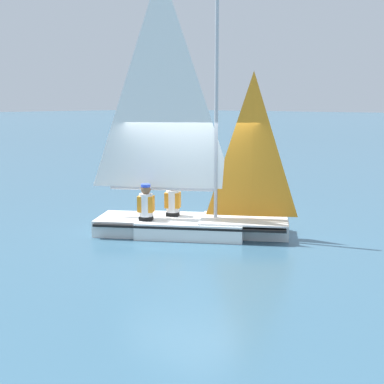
# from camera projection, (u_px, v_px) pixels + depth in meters

# --- Properties ---
(ground_plane) EXTENTS (260.00, 260.00, 0.00)m
(ground_plane) POSITION_uv_depth(u_px,v_px,m) (192.00, 234.00, 12.01)
(ground_plane) COLOR #38607A
(sailboat_main) EXTENTS (3.47, 4.28, 5.87)m
(sailboat_main) POSITION_uv_depth(u_px,v_px,m) (189.00, 194.00, 11.87)
(sailboat_main) COLOR white
(sailboat_main) RESTS_ON ground_plane
(sailor_helm) EXTENTS (0.41, 0.43, 1.16)m
(sailor_helm) POSITION_uv_depth(u_px,v_px,m) (173.00, 205.00, 12.19)
(sailor_helm) COLOR black
(sailor_helm) RESTS_ON ground_plane
(sailor_crew) EXTENTS (0.41, 0.43, 1.16)m
(sailor_crew) POSITION_uv_depth(u_px,v_px,m) (146.00, 208.00, 11.73)
(sailor_crew) COLOR black
(sailor_crew) RESTS_ON ground_plane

